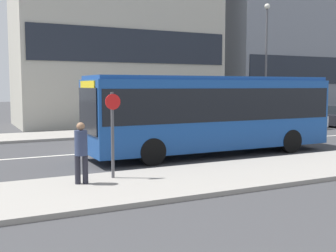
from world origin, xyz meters
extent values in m
plane|color=#3A3A3D|center=(0.00, 0.00, 0.00)|extent=(120.00, 120.00, 0.00)
cube|color=gray|center=(0.00, -6.25, 0.07)|extent=(44.00, 3.50, 0.13)
cube|color=gray|center=(0.00, 6.25, 0.07)|extent=(44.00, 3.50, 0.13)
cube|color=silver|center=(0.00, 0.00, 0.00)|extent=(41.80, 0.16, 0.01)
cube|color=#1E232D|center=(4.39, 9.47, 5.35)|extent=(13.70, 0.08, 2.20)
cube|color=gray|center=(21.62, 11.80, 7.31)|extent=(16.35, 4.61, 14.63)
cube|color=#1E232D|center=(21.62, 9.47, 4.02)|extent=(15.69, 0.08, 2.20)
cube|color=#194793|center=(2.96, -2.39, 1.64)|extent=(10.04, 2.43, 2.65)
cube|color=black|center=(2.96, -2.39, 2.04)|extent=(9.84, 2.46, 1.22)
cube|color=#194793|center=(2.96, -2.39, 3.03)|extent=(9.89, 2.24, 0.14)
cube|color=black|center=(-2.09, -2.39, 1.88)|extent=(0.05, 2.14, 1.59)
cube|color=yellow|center=(-2.09, -2.39, 2.75)|extent=(0.04, 1.70, 0.32)
cylinder|color=black|center=(-0.16, -3.49, 0.48)|extent=(0.96, 0.28, 0.96)
cylinder|color=black|center=(-0.16, -1.28, 0.48)|extent=(0.96, 0.28, 0.96)
cylinder|color=black|center=(6.07, -3.49, 0.48)|extent=(0.96, 0.28, 0.96)
cylinder|color=black|center=(6.07, -1.28, 0.48)|extent=(0.96, 0.28, 0.96)
cube|color=silver|center=(12.41, 3.44, 0.49)|extent=(4.67, 1.74, 0.68)
cube|color=#21262B|center=(12.27, 3.44, 1.09)|extent=(2.57, 1.53, 0.52)
cylinder|color=black|center=(13.86, 2.66, 0.30)|extent=(0.60, 0.18, 0.60)
cylinder|color=black|center=(13.86, 4.22, 0.30)|extent=(0.60, 0.18, 0.60)
cylinder|color=black|center=(10.96, 2.66, 0.30)|extent=(0.60, 0.18, 0.60)
cylinder|color=black|center=(10.96, 4.22, 0.30)|extent=(0.60, 0.18, 0.60)
cylinder|color=black|center=(16.30, 4.27, 0.30)|extent=(0.60, 0.18, 0.60)
cylinder|color=#23232D|center=(-3.29, -5.63, 0.51)|extent=(0.15, 0.15, 0.77)
cylinder|color=#23232D|center=(-3.10, -5.68, 0.51)|extent=(0.15, 0.15, 0.77)
cylinder|color=#2D3856|center=(-3.19, -5.65, 1.23)|extent=(0.34, 0.34, 0.67)
sphere|color=#936B4C|center=(-3.19, -5.65, 1.68)|extent=(0.22, 0.22, 0.22)
cylinder|color=#4C4C51|center=(-2.20, -5.32, 1.35)|extent=(0.09, 0.09, 2.44)
cylinder|color=red|center=(-2.20, -5.38, 2.30)|extent=(0.44, 0.03, 0.44)
cylinder|color=#4C4C51|center=(12.07, 5.50, 3.94)|extent=(0.14, 0.14, 7.62)
sphere|color=silver|center=(12.07, 5.50, 7.86)|extent=(0.36, 0.36, 0.36)
camera|label=1|loc=(-6.02, -16.60, 2.75)|focal=45.00mm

